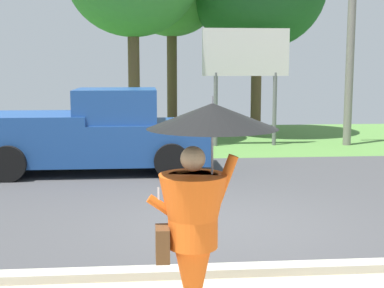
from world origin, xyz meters
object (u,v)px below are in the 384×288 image
at_px(pickup_truck, 96,133).
at_px(utility_pole, 351,38).
at_px(roadside_billboard, 246,61).
at_px(monk_pedestrian, 198,207).

relative_size(pickup_truck, utility_pole, 0.85).
height_order(pickup_truck, roadside_billboard, roadside_billboard).
relative_size(monk_pedestrian, pickup_truck, 0.41).
bearing_deg(pickup_truck, utility_pole, 19.45).
xyz_separation_m(utility_pole, roadside_billboard, (-3.13, 0.17, -0.68)).
distance_m(pickup_truck, roadside_billboard, 5.83).
distance_m(pickup_truck, utility_pole, 8.44).
height_order(monk_pedestrian, utility_pole, utility_pole).
bearing_deg(monk_pedestrian, roadside_billboard, 81.26).
height_order(utility_pole, roadside_billboard, utility_pole).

